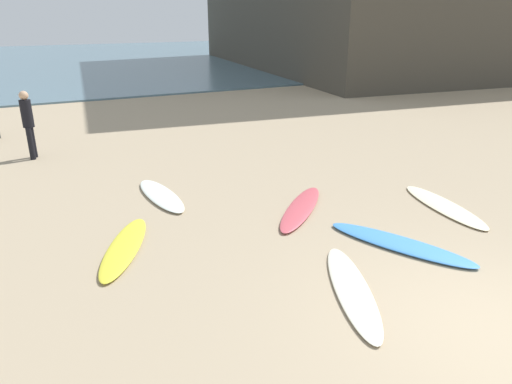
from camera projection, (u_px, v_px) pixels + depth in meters
ground_plane at (504, 336)px, 5.60m from camera, size 120.00×120.00×0.00m
ocean_water at (79, 60)px, 38.01m from camera, size 120.00×40.00×0.08m
surfboard_0 at (400, 244)px, 7.75m from camera, size 1.57×2.51×0.09m
surfboard_1 at (444, 206)px, 9.29m from camera, size 0.97×2.43×0.07m
surfboard_2 at (161, 195)px, 9.80m from camera, size 0.71×2.19×0.09m
surfboard_3 at (124, 247)px, 7.64m from camera, size 1.43×2.23×0.08m
surfboard_4 at (301, 208)px, 9.17m from camera, size 2.05×2.03×0.09m
surfboard_5 at (352, 289)px, 6.49m from camera, size 1.40×2.39×0.07m
beachgoer_mid at (28, 121)px, 12.10m from camera, size 0.35×0.35×1.76m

